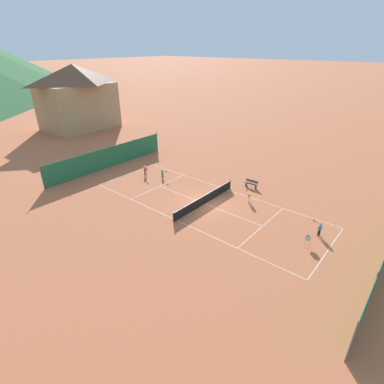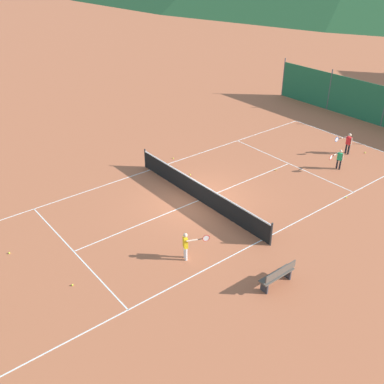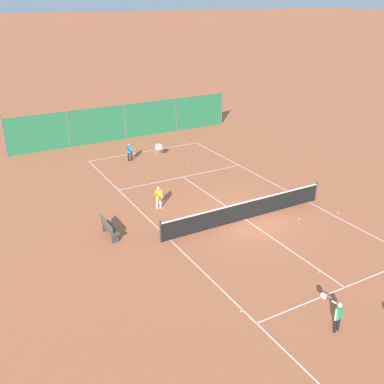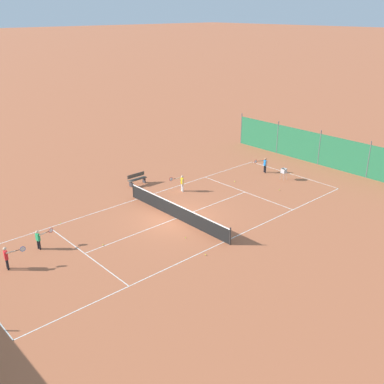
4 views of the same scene
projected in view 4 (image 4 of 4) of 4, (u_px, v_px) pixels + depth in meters
ground_plane at (176, 218)px, 27.80m from camera, size 600.00×600.00×0.00m
court_line_markings at (176, 218)px, 27.80m from camera, size 8.25×23.85×0.01m
tennis_net at (176, 211)px, 27.61m from camera, size 9.18×0.08×1.06m
windscreen_fence_near at (319, 149)px, 36.95m from camera, size 17.28×0.08×2.90m
player_far_baseline at (265, 164)px, 35.29m from camera, size 0.69×0.92×1.21m
player_far_service at (7, 256)px, 22.13m from camera, size 0.54×1.00×1.24m
player_near_baseline at (182, 182)px, 31.66m from camera, size 0.71×0.90×1.18m
player_near_service at (39, 238)px, 24.04m from camera, size 0.37×0.98×1.11m
tennis_ball_far_corner at (103, 245)px, 24.62m from camera, size 0.07×0.07×0.07m
tennis_ball_alley_left at (206, 255)px, 23.62m from camera, size 0.07×0.07×0.07m
tennis_ball_alley_right at (185, 237)px, 25.41m from camera, size 0.07×0.07×0.07m
tennis_ball_by_net_left at (279, 190)px, 32.05m from camera, size 0.07×0.07×0.07m
tennis_ball_mid_court at (60, 223)px, 27.14m from camera, size 0.07×0.07×0.07m
tennis_ball_by_net_right at (235, 182)px, 33.60m from camera, size 0.07×0.07×0.07m
ball_hopper at (284, 172)px, 33.81m from camera, size 0.36×0.36×0.89m
courtside_bench at (137, 179)px, 32.97m from camera, size 0.36×1.50×0.84m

